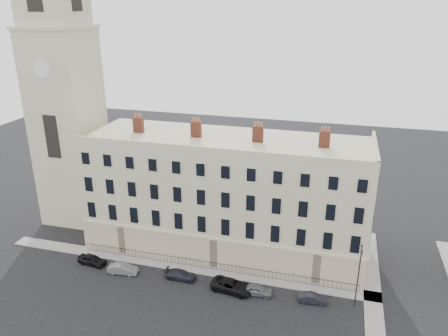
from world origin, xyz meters
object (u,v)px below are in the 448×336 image
(car_a, at_px, (92,260))
(car_f, at_px, (313,298))
(car_c, at_px, (181,275))
(streetlamp, at_px, (359,273))
(car_d, at_px, (232,286))
(car_e, at_px, (257,290))
(car_b, at_px, (123,269))

(car_a, xyz_separation_m, car_f, (27.58, -0.26, -0.11))
(car_c, relative_size, streetlamp, 0.50)
(car_c, bearing_deg, car_d, -95.40)
(car_d, relative_size, streetlamp, 0.64)
(car_e, distance_m, car_f, 6.23)
(car_d, xyz_separation_m, car_f, (9.14, 0.35, -0.15))
(car_d, relative_size, car_f, 1.52)
(car_b, distance_m, car_e, 16.70)
(car_e, relative_size, car_f, 1.10)
(car_b, xyz_separation_m, car_d, (13.78, 0.15, 0.08))
(car_b, relative_size, car_d, 0.75)
(car_f, bearing_deg, streetlamp, -88.90)
(car_b, distance_m, car_c, 7.30)
(car_a, distance_m, car_d, 18.45)
(car_a, relative_size, streetlamp, 0.49)
(car_b, height_order, car_e, car_b)
(car_b, bearing_deg, car_a, 75.22)
(car_b, xyz_separation_m, car_f, (22.92, 0.50, -0.08))
(car_c, bearing_deg, car_a, 90.25)
(car_c, height_order, streetlamp, streetlamp)
(car_e, height_order, streetlamp, streetlamp)
(car_b, xyz_separation_m, car_e, (16.69, 0.24, -0.01))
(car_d, height_order, car_e, car_d)
(car_c, xyz_separation_m, streetlamp, (20.14, 0.21, 3.71))
(car_f, bearing_deg, car_d, 87.06)
(streetlamp, bearing_deg, car_d, 179.48)
(car_c, bearing_deg, car_b, 96.30)
(car_a, relative_size, car_f, 1.17)
(car_c, bearing_deg, car_f, -90.87)
(car_a, height_order, streetlamp, streetlamp)
(car_f, relative_size, streetlamp, 0.42)
(car_a, relative_size, car_e, 1.07)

